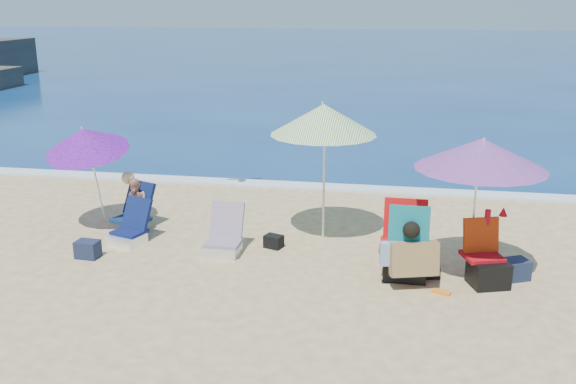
% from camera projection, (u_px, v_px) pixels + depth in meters
% --- Properties ---
extents(ground, '(120.00, 120.00, 0.00)m').
position_uv_depth(ground, '(296.00, 287.00, 9.21)').
color(ground, '#D8BC84').
rests_on(ground, ground).
extents(sea, '(120.00, 80.00, 0.12)m').
position_uv_depth(sea, '(389.00, 52.00, 51.67)').
color(sea, navy).
rests_on(sea, ground).
extents(foam, '(120.00, 0.50, 0.04)m').
position_uv_depth(foam, '(335.00, 187.00, 14.01)').
color(foam, white).
rests_on(foam, ground).
extents(umbrella_turquoise, '(2.27, 2.27, 2.12)m').
position_uv_depth(umbrella_turquoise, '(481.00, 154.00, 9.00)').
color(umbrella_turquoise, white).
rests_on(umbrella_turquoise, ground).
extents(umbrella_striped, '(1.82, 1.82, 2.34)m').
position_uv_depth(umbrella_striped, '(324.00, 120.00, 10.54)').
color(umbrella_striped, silver).
rests_on(umbrella_striped, ground).
extents(umbrella_blue, '(1.46, 1.52, 1.97)m').
position_uv_depth(umbrella_blue, '(86.00, 140.00, 11.10)').
color(umbrella_blue, white).
rests_on(umbrella_blue, ground).
extents(furled_umbrella, '(0.32, 0.31, 1.13)m').
position_uv_depth(furled_umbrella, '(489.00, 237.00, 9.36)').
color(furled_umbrella, '#AE0C1E').
rests_on(furled_umbrella, ground).
extents(chair_navy, '(0.69, 0.80, 0.72)m').
position_uv_depth(chair_navy, '(130.00, 231.00, 10.85)').
color(chair_navy, '#0D164B').
rests_on(chair_navy, ground).
extents(chair_rainbow, '(0.59, 0.69, 0.77)m').
position_uv_depth(chair_rainbow, '(223.00, 241.00, 10.39)').
color(chair_rainbow, '#CE6E49').
rests_on(chair_rainbow, ground).
extents(camp_chair_left, '(0.73, 0.72, 0.92)m').
position_uv_depth(camp_chair_left, '(487.00, 266.00, 9.22)').
color(camp_chair_left, '#A40B12').
rests_on(camp_chair_left, ground).
extents(camp_chair_right, '(0.69, 0.86, 1.17)m').
position_uv_depth(camp_chair_right, '(405.00, 251.00, 9.40)').
color(camp_chair_right, '#B0180C').
rests_on(camp_chair_right, ground).
extents(person_center, '(0.73, 0.80, 0.99)m').
position_uv_depth(person_center, '(413.00, 252.00, 9.17)').
color(person_center, tan).
rests_on(person_center, ground).
extents(person_left, '(0.73, 0.89, 1.04)m').
position_uv_depth(person_left, '(136.00, 204.00, 11.39)').
color(person_left, tan).
rests_on(person_left, ground).
extents(bag_navy_a, '(0.37, 0.28, 0.28)m').
position_uv_depth(bag_navy_a, '(88.00, 249.00, 10.21)').
color(bag_navy_a, '#1B233B').
rests_on(bag_navy_a, ground).
extents(bag_black_a, '(0.34, 0.30, 0.21)m').
position_uv_depth(bag_black_a, '(274.00, 241.00, 10.64)').
color(bag_black_a, black).
rests_on(bag_black_a, ground).
extents(bag_navy_b, '(0.49, 0.44, 0.30)m').
position_uv_depth(bag_navy_b, '(514.00, 269.00, 9.42)').
color(bag_navy_b, '#1B263C').
rests_on(bag_navy_b, ground).
extents(bag_black_b, '(0.27, 0.22, 0.18)m').
position_uv_depth(bag_black_b, '(431.00, 272.00, 9.48)').
color(bag_black_b, black).
rests_on(bag_black_b, ground).
extents(orange_item, '(0.28, 0.20, 0.03)m').
position_uv_depth(orange_item, '(441.00, 292.00, 9.00)').
color(orange_item, orange).
rests_on(orange_item, ground).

